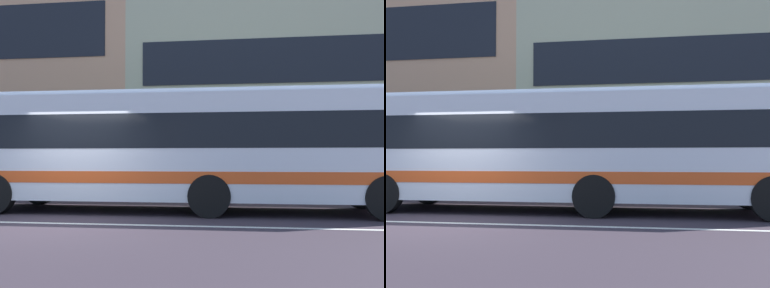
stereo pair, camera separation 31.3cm
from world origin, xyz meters
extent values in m
plane|color=#372D36|center=(0.00, 0.00, 0.00)|extent=(160.00, 160.00, 0.00)
cube|color=silver|center=(0.00, 0.00, 0.00)|extent=(60.00, 0.16, 0.01)
cube|color=#366230|center=(0.43, 6.39, 0.46)|extent=(19.88, 1.10, 0.93)
cube|color=#B4B48F|center=(8.41, 14.72, 4.59)|extent=(19.20, 11.00, 9.19)
cube|color=black|center=(8.41, 9.20, 5.33)|extent=(17.66, 0.04, 1.84)
cube|color=silver|center=(2.47, 2.52, 1.64)|extent=(11.26, 2.63, 2.58)
cube|color=black|center=(2.47, 2.52, 2.03)|extent=(10.59, 2.65, 0.83)
cube|color=#E3511D|center=(2.47, 2.52, 0.93)|extent=(11.04, 2.66, 0.28)
cube|color=silver|center=(2.47, 2.52, 2.99)|extent=(10.81, 2.22, 0.12)
cylinder|color=black|center=(-2.17, 3.70, 0.50)|extent=(1.00, 0.28, 1.00)
cylinder|color=black|center=(3.16, 1.32, 0.50)|extent=(1.00, 0.28, 1.00)
cylinder|color=black|center=(3.16, 3.72, 0.50)|extent=(1.00, 0.28, 1.00)
cylinder|color=black|center=(7.09, 3.73, 0.50)|extent=(1.00, 0.28, 1.00)
camera|label=1|loc=(4.18, -9.03, 1.38)|focal=41.91mm
camera|label=2|loc=(4.49, -8.98, 1.38)|focal=41.91mm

